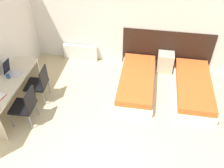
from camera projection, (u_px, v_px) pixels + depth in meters
The scene contains 11 objects.
wall_back at pixel (123, 18), 6.44m from camera, with size 5.95×0.05×2.70m.
headboard_panel at pixel (167, 49), 6.77m from camera, with size 2.41×0.03×1.09m.
bed_near_window at pixel (137, 82), 6.31m from camera, with size 0.91×2.04×0.35m.
bed_near_door at pixel (193, 88), 6.13m from camera, with size 0.91×2.04×0.35m.
nightstand at pixel (165, 62), 6.78m from camera, with size 0.42×0.37×0.54m.
radiator at pixel (80, 52), 7.22m from camera, with size 0.99×0.12×0.47m.
desk at pixel (10, 88), 5.50m from camera, with size 0.58×1.91×0.76m.
chair_near_laptop at pixel (39, 83), 5.77m from camera, with size 0.51×0.51×0.90m.
chair_near_notebook at pixel (25, 105), 5.22m from camera, with size 0.49×0.49×0.90m.
laptop at pixel (11, 71), 5.56m from camera, with size 0.36×0.25×0.34m.
mug at pixel (8, 76), 5.46m from camera, with size 0.08×0.08×0.09m.
Camera 1 is at (0.73, -2.17, 4.21)m, focal length 40.00 mm.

